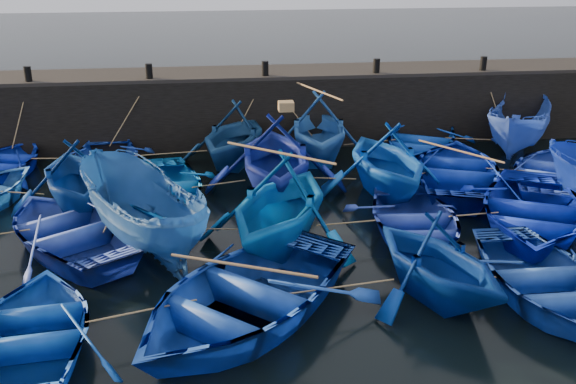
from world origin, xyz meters
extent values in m
plane|color=black|center=(0.00, 0.00, 0.00)|extent=(120.00, 120.00, 0.00)
cube|color=black|center=(0.00, 10.50, 1.25)|extent=(26.00, 2.50, 2.50)
cube|color=black|center=(0.00, 10.50, 2.56)|extent=(26.00, 2.50, 0.12)
cylinder|color=black|center=(-8.00, 9.60, 2.87)|extent=(0.24, 0.24, 0.50)
cylinder|color=black|center=(-4.00, 9.60, 2.87)|extent=(0.24, 0.24, 0.50)
cylinder|color=black|center=(0.00, 9.60, 2.87)|extent=(0.24, 0.24, 0.50)
cylinder|color=black|center=(4.00, 9.60, 2.87)|extent=(0.24, 0.24, 0.50)
cylinder|color=black|center=(8.00, 9.60, 2.87)|extent=(0.24, 0.24, 0.50)
imported|color=#0820A7|center=(-8.62, 7.52, 0.45)|extent=(4.02, 4.92, 0.89)
imported|color=#12339E|center=(-5.42, 7.39, 0.46)|extent=(3.53, 4.68, 0.92)
imported|color=navy|center=(-1.24, 7.66, 1.09)|extent=(4.87, 5.18, 2.18)
imported|color=blue|center=(1.59, 7.74, 1.20)|extent=(4.43, 4.98, 2.40)
imported|color=#07329A|center=(5.31, 8.11, 0.51)|extent=(5.43, 5.97, 1.01)
imported|color=blue|center=(8.71, 7.64, 0.99)|extent=(4.48, 5.30, 1.98)
imported|color=navy|center=(-5.72, 4.26, 1.08)|extent=(4.61, 4.99, 2.16)
imported|color=blue|center=(-3.49, 4.27, 0.52)|extent=(4.05, 5.33, 1.04)
imported|color=navy|center=(-0.17, 4.67, 1.29)|extent=(4.46, 5.10, 2.58)
imported|color=#0947B6|center=(3.06, 4.37, 1.15)|extent=(4.26, 4.79, 2.31)
imported|color=#08249C|center=(5.41, 4.80, 0.56)|extent=(5.47, 6.36, 1.11)
imported|color=blue|center=(8.25, 4.41, 0.48)|extent=(5.30, 5.73, 0.97)
imported|color=#2941AC|center=(-5.52, 1.90, 0.52)|extent=(5.72, 6.13, 1.03)
imported|color=navy|center=(-3.75, 1.51, 1.00)|extent=(4.22, 5.46, 2.00)
imported|color=#02519D|center=(-0.44, 1.26, 1.21)|extent=(5.60, 5.88, 2.42)
imported|color=#2137A0|center=(2.97, 1.39, 0.47)|extent=(3.64, 4.81, 0.94)
imported|color=#04199C|center=(6.11, 1.48, 0.57)|extent=(5.92, 6.64, 1.14)
imported|color=#0A3CA2|center=(-5.33, -2.43, 0.45)|extent=(3.51, 4.63, 0.91)
imported|color=#133B99|center=(-1.52, -1.88, 0.60)|extent=(6.95, 7.08, 1.20)
imported|color=navy|center=(2.49, -1.58, 0.96)|extent=(4.33, 4.59, 1.92)
imported|color=#1C45A3|center=(4.72, -1.82, 0.48)|extent=(3.37, 4.68, 0.96)
cube|color=#9A7343|center=(0.13, 4.67, 2.71)|extent=(0.43, 0.38, 0.26)
cylinder|color=tan|center=(-7.02, 7.45, 0.55)|extent=(1.41, 0.17, 0.04)
cylinder|color=tan|center=(-3.33, 7.52, 0.55)|extent=(2.38, 0.31, 0.04)
cylinder|color=tan|center=(0.17, 7.70, 0.55)|extent=(1.04, 0.12, 0.04)
cylinder|color=tan|center=(3.45, 7.92, 0.55)|extent=(1.92, 0.41, 0.04)
cylinder|color=tan|center=(7.01, 7.88, 0.55)|extent=(1.61, 0.50, 0.04)
cylinder|color=tan|center=(-7.23, 4.44, 0.55)|extent=(1.24, 0.39, 0.04)
cylinder|color=tan|center=(-4.61, 4.26, 0.55)|extent=(0.43, 0.04, 0.04)
cylinder|color=tan|center=(-1.83, 4.47, 0.55)|extent=(1.53, 0.44, 0.04)
cylinder|color=tan|center=(1.44, 4.52, 0.55)|extent=(1.44, 0.33, 0.04)
cylinder|color=tan|center=(4.23, 4.59, 0.55)|extent=(0.57, 0.45, 0.04)
cylinder|color=tan|center=(6.83, 4.60, 0.55)|extent=(1.06, 0.42, 0.04)
cylinder|color=tan|center=(-4.64, 1.71, 0.55)|extent=(0.06, 0.39, 0.04)
cylinder|color=tan|center=(-2.10, 1.39, 0.55)|extent=(1.51, 0.28, 0.04)
cylinder|color=tan|center=(1.26, 1.33, 0.55)|extent=(1.61, 0.16, 0.04)
cylinder|color=tan|center=(4.54, 1.44, 0.55)|extent=(1.34, 0.12, 0.04)
cylinder|color=tan|center=(-3.43, -2.16, 0.55)|extent=(2.02, 0.58, 0.04)
cylinder|color=tan|center=(0.48, -1.73, 0.55)|extent=(2.22, 0.34, 0.04)
cylinder|color=tan|center=(3.60, -1.70, 0.55)|extent=(0.45, 0.27, 0.04)
cylinder|color=tan|center=(-8.31, 9.11, 1.58)|extent=(0.67, 0.83, 2.09)
cylinder|color=tan|center=(-4.71, 9.04, 1.58)|extent=(1.46, 0.96, 2.09)
cylinder|color=tan|center=(-0.62, 9.18, 1.58)|extent=(1.29, 0.69, 2.09)
cylinder|color=tan|center=(0.80, 9.22, 1.58)|extent=(1.63, 0.61, 2.09)
cylinder|color=tan|center=(4.66, 9.40, 1.58)|extent=(1.35, 0.23, 2.09)
cylinder|color=tan|center=(8.36, 9.17, 1.58)|extent=(0.76, 0.70, 2.09)
cylinder|color=#99724C|center=(1.59, 7.74, 2.43)|extent=(1.08, 2.84, 0.06)
cylinder|color=#99724C|center=(5.41, 4.80, 1.14)|extent=(1.77, 2.49, 0.06)
cylinder|color=#99724C|center=(-0.44, 1.26, 2.45)|extent=(2.34, 1.97, 0.06)
cylinder|color=#99724C|center=(-1.52, -1.88, 1.23)|extent=(2.74, 1.32, 0.06)
camera|label=1|loc=(-2.02, -12.80, 7.00)|focal=40.00mm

